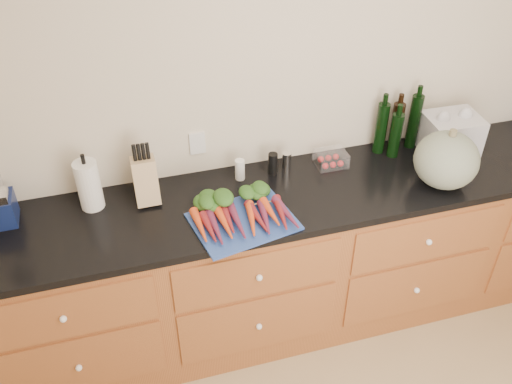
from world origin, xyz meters
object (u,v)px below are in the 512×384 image
object	(u,v)px
knife_block	(146,181)
tomato_box	(331,159)
cutting_board	(243,221)
carrots	(241,210)
squash	(446,160)
paper_towel	(89,185)

from	to	relation	value
knife_block	tomato_box	bearing A→B (deg)	1.75
knife_block	tomato_box	size ratio (longest dim) A/B	1.41
cutting_board	carrots	size ratio (longest dim) A/B	1.02
squash	cutting_board	bearing A→B (deg)	-179.05
knife_block	squash	bearing A→B (deg)	-10.94
knife_block	cutting_board	bearing A→B (deg)	-36.37
cutting_board	knife_block	bearing A→B (deg)	143.63
paper_towel	cutting_board	bearing A→B (deg)	-25.49
squash	tomato_box	bearing A→B (deg)	147.03
knife_block	tomato_box	world-z (taller)	knife_block
cutting_board	paper_towel	bearing A→B (deg)	154.51
squash	tomato_box	distance (m)	0.58
cutting_board	squash	world-z (taller)	squash
carrots	squash	size ratio (longest dim) A/B	1.41
squash	carrots	bearing A→B (deg)	178.58
carrots	tomato_box	distance (m)	0.64
carrots	cutting_board	bearing A→B (deg)	-90.00
squash	paper_towel	size ratio (longest dim) A/B	1.27
paper_towel	tomato_box	bearing A→B (deg)	0.46
cutting_board	squash	xyz separation A→B (m)	(1.05, 0.02, 0.14)
carrots	squash	xyz separation A→B (m)	(1.05, -0.03, 0.11)
carrots	tomato_box	size ratio (longest dim) A/B	2.79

